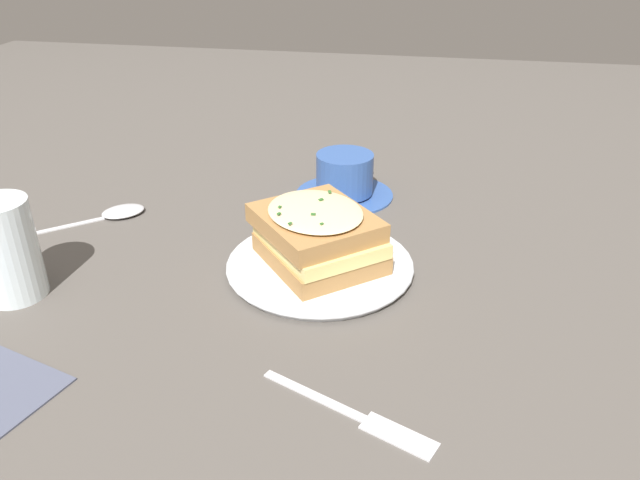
{
  "coord_description": "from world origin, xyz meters",
  "views": [
    {
      "loc": [
        0.14,
        -0.65,
        0.39
      ],
      "look_at": [
        0.03,
        -0.02,
        0.04
      ],
      "focal_mm": 35.0,
      "sensor_mm": 36.0,
      "label": 1
    }
  ],
  "objects_px": {
    "dinner_plate": "(320,265)",
    "teacup_with_saucer": "(345,177)",
    "fork": "(365,419)",
    "water_glass": "(6,250)",
    "sandwich": "(318,236)",
    "spoon": "(116,213)"
  },
  "relations": [
    {
      "from": "dinner_plate",
      "to": "teacup_with_saucer",
      "type": "xyz_separation_m",
      "value": [
        -0.0,
        0.22,
        0.02
      ]
    },
    {
      "from": "fork",
      "to": "dinner_plate",
      "type": "bearing_deg",
      "value": -137.05
    },
    {
      "from": "teacup_with_saucer",
      "to": "water_glass",
      "type": "xyz_separation_m",
      "value": [
        -0.32,
        -0.34,
        0.03
      ]
    },
    {
      "from": "teacup_with_saucer",
      "to": "fork",
      "type": "distance_m",
      "value": 0.47
    },
    {
      "from": "water_glass",
      "to": "fork",
      "type": "bearing_deg",
      "value": -16.78
    },
    {
      "from": "dinner_plate",
      "to": "water_glass",
      "type": "xyz_separation_m",
      "value": [
        -0.33,
        -0.11,
        0.05
      ]
    },
    {
      "from": "dinner_plate",
      "to": "fork",
      "type": "relative_size",
      "value": 1.37
    },
    {
      "from": "dinner_plate",
      "to": "sandwich",
      "type": "xyz_separation_m",
      "value": [
        -0.0,
        0.0,
        0.04
      ]
    },
    {
      "from": "sandwich",
      "to": "teacup_with_saucer",
      "type": "bearing_deg",
      "value": 90.12
    },
    {
      "from": "teacup_with_saucer",
      "to": "fork",
      "type": "bearing_deg",
      "value": -146.14
    },
    {
      "from": "sandwich",
      "to": "teacup_with_saucer",
      "type": "height_order",
      "value": "sandwich"
    },
    {
      "from": "dinner_plate",
      "to": "fork",
      "type": "bearing_deg",
      "value": -70.64
    },
    {
      "from": "sandwich",
      "to": "dinner_plate",
      "type": "bearing_deg",
      "value": -9.8
    },
    {
      "from": "spoon",
      "to": "sandwich",
      "type": "bearing_deg",
      "value": 32.74
    },
    {
      "from": "teacup_with_saucer",
      "to": "spoon",
      "type": "xyz_separation_m",
      "value": [
        -0.31,
        -0.13,
        -0.02
      ]
    },
    {
      "from": "sandwich",
      "to": "fork",
      "type": "distance_m",
      "value": 0.26
    },
    {
      "from": "dinner_plate",
      "to": "spoon",
      "type": "distance_m",
      "value": 0.32
    },
    {
      "from": "spoon",
      "to": "water_glass",
      "type": "bearing_deg",
      "value": -45.21
    },
    {
      "from": "sandwich",
      "to": "fork",
      "type": "height_order",
      "value": "sandwich"
    },
    {
      "from": "sandwich",
      "to": "water_glass",
      "type": "distance_m",
      "value": 0.34
    },
    {
      "from": "sandwich",
      "to": "spoon",
      "type": "xyz_separation_m",
      "value": [
        -0.31,
        0.09,
        -0.04
      ]
    },
    {
      "from": "dinner_plate",
      "to": "fork",
      "type": "xyz_separation_m",
      "value": [
        0.08,
        -0.24,
        -0.01
      ]
    }
  ]
}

